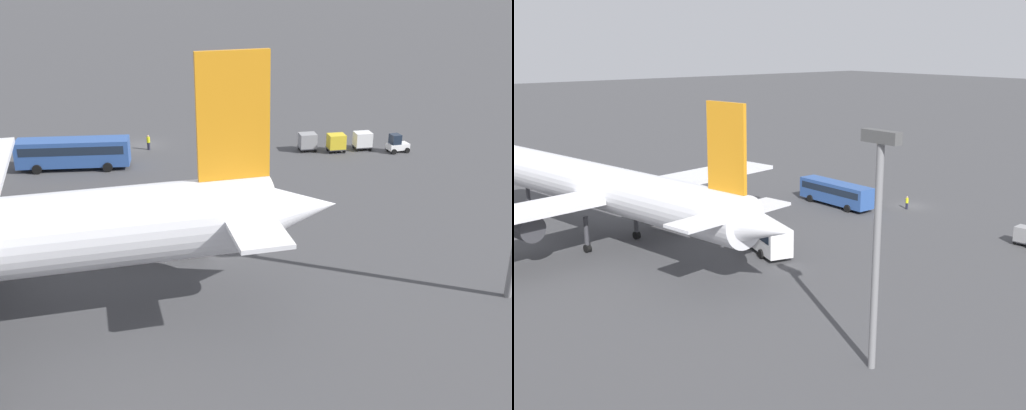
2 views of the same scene
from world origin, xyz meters
The scene contains 7 objects.
ground_plane centered at (0.00, 0.00, 0.00)m, with size 600.00×600.00×0.00m, color #424244.
airplane centered at (10.79, 39.32, 6.24)m, with size 53.35×46.41×16.61m.
shuttle_bus_near centered at (6.57, 7.70, 1.92)m, with size 11.60×3.12×3.19m.
shuttle_bus_far centered at (-1.17, 27.03, 1.98)m, with size 12.16×5.46×3.31m.
worker_person centered at (-0.84, 1.80, 0.87)m, with size 0.38×0.38×1.74m.
cargo_cart_grey centered at (-18.95, 4.11, 1.19)m, with size 2.14×1.86×2.06m.
light_pole centered at (-26.91, 37.40, 10.05)m, with size 2.80×0.70×16.22m.
Camera 2 is at (-53.30, 67.72, 21.53)m, focal length 45.00 mm.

